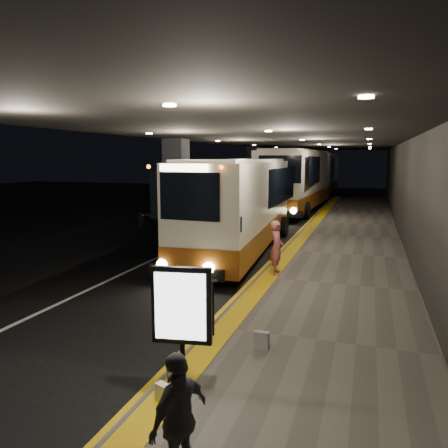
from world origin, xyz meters
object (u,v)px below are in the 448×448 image
Objects in this scene: passenger_waiting_grey at (179,418)px; stanchion_post at (213,309)px; bag_polka at (262,340)px; bag_plain at (163,392)px; passenger_boarding at (277,248)px; info_sign at (182,308)px; coach_second at (298,183)px; coach_main at (241,209)px; coach_third at (318,177)px.

stanchion_post is (-1.00, 3.86, -0.18)m from passenger_waiting_grey.
bag_plain is (-0.96, -2.18, -0.03)m from bag_polka.
stanchion_post is (-1.06, 0.29, 0.40)m from bag_polka.
passenger_boarding is 1.46× the size of stanchion_post.
bag_polka is 0.17× the size of info_sign.
coach_second is 49.22× the size of bag_plain.
info_sign is at bearing -82.34° from coach_main.
stanchion_post is at bearing 92.36° from bag_plain.
passenger_boarding is at bearing 87.27° from stanchion_post.
passenger_boarding is at bearing -158.98° from passenger_waiting_grey.
passenger_boarding reaches higher than bag_plain.
passenger_boarding is at bearing -80.51° from coach_second.
info_sign reaches higher than stanchion_post.
coach_third is 39.01m from passenger_waiting_grey.
passenger_boarding is 0.86× the size of info_sign.
stanchion_post is at bearing -85.71° from coach_third.
passenger_waiting_grey is 2.01m from info_sign.
bag_plain is at bearing -85.75° from coach_third.
info_sign is (0.15, 0.39, 1.18)m from bag_plain.
coach_second is 26.52m from passenger_waiting_grey.
coach_third is at bearing -9.48° from passenger_boarding.
coach_second is 24.65m from info_sign.
passenger_boarding is 5.43m from bag_polka.
passenger_boarding reaches higher than bag_polka.
coach_second is 23.01m from bag_polka.
bag_polka is at bearing -84.02° from coach_third.
passenger_boarding is 1.10× the size of passenger_waiting_grey.
coach_third is 11.11× the size of stanchion_post.
coach_main is 4.25m from passenger_boarding.
passenger_waiting_grey is (2.86, -38.89, -0.99)m from coach_third.
passenger_waiting_grey is at bearing -57.17° from bag_plain.
passenger_boarding reaches higher than passenger_waiting_grey.
bag_plain is at bearing -87.64° from stanchion_post.
coach_third is 37.17m from info_sign.
info_sign reaches higher than bag_polka.
coach_second is 39.34× the size of bag_polka.
info_sign is (-0.81, -1.79, 1.14)m from bag_polka.
bag_polka reaches higher than bag_plain.
coach_main is at bearing -88.90° from coach_third.
coach_second reaches higher than bag_polka.
coach_third is 37.77× the size of bag_polka.
passenger_boarding is at bearing 98.77° from bag_polka.
bag_plain is 2.51m from stanchion_post.
coach_second is 25.08m from bag_plain.
passenger_waiting_grey is (2.88, -26.34, -1.06)m from coach_second.
bag_polka is at bearing 66.24° from bag_plain.
bag_plain is at bearing 165.47° from passenger_boarding.
passenger_boarding is 8.93m from passenger_waiting_grey.
coach_main is 5.90× the size of info_sign.
coach_second is at bearing 97.35° from bag_polka.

